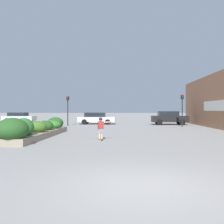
% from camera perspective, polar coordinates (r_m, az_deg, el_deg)
% --- Properties ---
extents(ground_plane, '(300.00, 300.00, 0.00)m').
position_cam_1_polar(ground_plane, '(5.98, 6.87, -16.42)').
color(ground_plane, gray).
extents(planter_box, '(1.63, 9.43, 1.36)m').
position_cam_1_polar(planter_box, '(16.48, -16.66, -3.76)').
color(planter_box, gray).
rests_on(planter_box, ground_plane).
extents(skateboard, '(0.39, 0.60, 0.09)m').
position_cam_1_polar(skateboard, '(14.40, -2.62, -6.23)').
color(skateboard, olive).
rests_on(skateboard, ground_plane).
extents(skateboarder, '(1.09, 0.50, 1.23)m').
position_cam_1_polar(skateboarder, '(14.33, -2.62, -3.17)').
color(skateboarder, tan).
rests_on(skateboarder, skateboard).
extents(car_leftmost, '(4.54, 2.02, 1.43)m').
position_cam_1_polar(car_leftmost, '(30.82, -3.60, -1.39)').
color(car_leftmost, '#BCBCC1').
rests_on(car_leftmost, ground_plane).
extents(car_center_left, '(4.22, 1.91, 1.60)m').
position_cam_1_polar(car_center_left, '(30.42, 12.93, -1.27)').
color(car_center_left, black).
rests_on(car_center_left, ground_plane).
extents(car_center_right, '(4.03, 2.01, 1.42)m').
position_cam_1_polar(car_center_right, '(35.17, -20.49, -1.17)').
color(car_center_right, '#BCBCC1').
rests_on(car_center_right, ground_plane).
extents(traffic_light_left, '(0.28, 0.30, 3.27)m').
position_cam_1_polar(traffic_light_left, '(27.83, -10.09, 1.47)').
color(traffic_light_left, black).
rests_on(traffic_light_left, ground_plane).
extents(traffic_light_right, '(0.28, 0.30, 3.34)m').
position_cam_1_polar(traffic_light_right, '(26.89, 15.77, 1.59)').
color(traffic_light_right, black).
rests_on(traffic_light_right, ground_plane).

